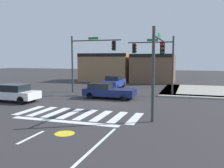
% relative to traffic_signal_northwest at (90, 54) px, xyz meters
% --- Properties ---
extents(ground_plane, '(120.00, 120.00, 0.00)m').
position_rel_traffic_signal_northwest_xyz_m(ground_plane, '(3.16, -4.91, -4.14)').
color(ground_plane, '#302D30').
extents(crosswalk_near, '(8.16, 3.08, 0.01)m').
position_rel_traffic_signal_northwest_xyz_m(crosswalk_near, '(3.16, -9.41, -4.13)').
color(crosswalk_near, silver).
rests_on(crosswalk_near, ground_plane).
extents(lane_markings, '(6.80, 20.25, 0.01)m').
position_rel_traffic_signal_northwest_xyz_m(lane_markings, '(4.27, -16.94, -4.13)').
color(lane_markings, white).
rests_on(lane_markings, ground_plane).
extents(bike_detector_marking, '(0.98, 0.98, 0.01)m').
position_rel_traffic_signal_northwest_xyz_m(bike_detector_marking, '(4.38, -13.44, -4.13)').
color(bike_detector_marking, yellow).
rests_on(bike_detector_marking, ground_plane).
extents(curb_corner_northeast, '(10.00, 10.60, 0.15)m').
position_rel_traffic_signal_northwest_xyz_m(curb_corner_northeast, '(11.66, 4.51, -4.06)').
color(curb_corner_northeast, '#9E998E').
rests_on(curb_corner_northeast, ground_plane).
extents(storefront_row, '(14.57, 6.03, 4.44)m').
position_rel_traffic_signal_northwest_xyz_m(storefront_row, '(0.46, 13.97, -1.93)').
color(storefront_row, '#93704C').
rests_on(storefront_row, ground_plane).
extents(traffic_signal_northwest, '(5.53, 0.32, 6.01)m').
position_rel_traffic_signal_northwest_xyz_m(traffic_signal_northwest, '(0.00, 0.00, 0.00)').
color(traffic_signal_northwest, '#383A3D').
rests_on(traffic_signal_northwest, ground_plane).
extents(traffic_signal_northeast, '(4.57, 0.32, 5.80)m').
position_rel_traffic_signal_northwest_xyz_m(traffic_signal_northeast, '(6.75, 0.70, -0.22)').
color(traffic_signal_northeast, '#383A3D').
rests_on(traffic_signal_northeast, ground_plane).
extents(traffic_signal_southeast, '(0.32, 5.41, 5.43)m').
position_rel_traffic_signal_northwest_xyz_m(traffic_signal_southeast, '(8.10, -7.90, -0.40)').
color(traffic_signal_southeast, '#383A3D').
rests_on(traffic_signal_southeast, ground_plane).
extents(car_navy, '(4.66, 1.87, 1.40)m').
position_rel_traffic_signal_northwest_xyz_m(car_navy, '(2.94, -2.81, -3.44)').
color(car_navy, '#141E4C').
rests_on(car_navy, ground_plane).
extents(car_blue, '(1.82, 4.39, 1.55)m').
position_rel_traffic_signal_northwest_xyz_m(car_blue, '(1.21, 4.62, -3.35)').
color(car_blue, '#23389E').
rests_on(car_blue, ground_plane).
extents(car_white, '(4.54, 1.89, 1.48)m').
position_rel_traffic_signal_northwest_xyz_m(car_white, '(-4.16, -6.90, -3.38)').
color(car_white, white).
rests_on(car_white, ground_plane).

